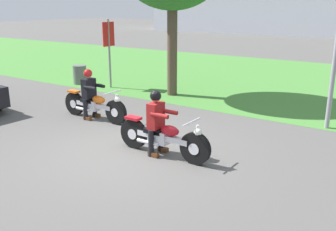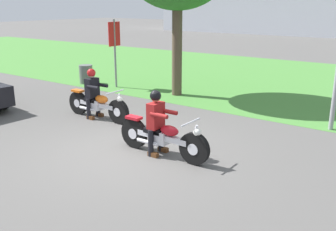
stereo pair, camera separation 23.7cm
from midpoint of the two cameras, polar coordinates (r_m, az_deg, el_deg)
ground at (r=8.47m, az=-4.91°, el=-5.32°), size 120.00×120.00×0.00m
grass_verge at (r=16.99m, az=17.34°, el=5.14°), size 60.00×12.00×0.01m
motorcycle_lead at (r=8.05m, az=0.05°, el=-3.37°), size 2.28×0.66×0.90m
rider_lead at (r=8.01m, az=-0.92°, el=-0.28°), size 0.55×0.48×1.42m
motorcycle_follow at (r=10.81m, az=-9.98°, el=1.59°), size 2.29×0.66×0.89m
rider_follow at (r=10.83m, az=-10.71°, el=3.90°), size 0.55×0.48×1.42m
trash_can at (r=15.86m, az=-11.87°, el=6.13°), size 0.54×0.54×0.75m
sign_banner at (r=14.73m, az=-7.62°, el=10.86°), size 0.08×0.60×2.60m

